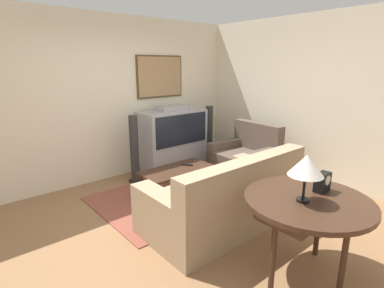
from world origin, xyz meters
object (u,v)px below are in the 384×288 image
object	(u,v)px
coffee_table	(177,171)
couch	(225,201)
armchair	(245,160)
mantel_clock	(322,182)
speaker_tower_right	(209,135)
speaker_tower_left	(134,151)
table_lamp	(306,166)
tv	(173,140)
console_table	(308,206)

from	to	relation	value
coffee_table	couch	bearing A→B (deg)	-95.80
coffee_table	armchair	bearing A→B (deg)	-7.92
mantel_clock	speaker_tower_right	distance (m)	3.38
couch	speaker_tower_left	bearing A→B (deg)	-86.21
speaker_tower_right	table_lamp	bearing A→B (deg)	-120.52
speaker_tower_right	armchair	bearing A→B (deg)	-96.11
coffee_table	speaker_tower_right	size ratio (longest dim) A/B	0.98
tv	console_table	world-z (taller)	tv
mantel_clock	speaker_tower_right	bearing A→B (deg)	64.31
speaker_tower_left	console_table	bearing A→B (deg)	-90.04
mantel_clock	tv	bearing A→B (deg)	78.92
tv	couch	distance (m)	2.17
table_lamp	speaker_tower_left	world-z (taller)	table_lamp
armchair	coffee_table	size ratio (longest dim) A/B	0.94
armchair	table_lamp	world-z (taller)	table_lamp
tv	table_lamp	distance (m)	3.30
mantel_clock	coffee_table	bearing A→B (deg)	90.32
table_lamp	mantel_clock	distance (m)	0.40
coffee_table	mantel_clock	bearing A→B (deg)	-89.68
tv	couch	world-z (taller)	tv
console_table	mantel_clock	xyz separation A→B (m)	(0.24, 0.00, 0.16)
tv	table_lamp	size ratio (longest dim) A/B	2.93
mantel_clock	armchair	bearing A→B (deg)	55.93
couch	speaker_tower_left	distance (m)	1.96
couch	table_lamp	size ratio (longest dim) A/B	4.62
console_table	speaker_tower_left	bearing A→B (deg)	89.96
speaker_tower_left	couch	bearing A→B (deg)	-86.61
armchair	console_table	world-z (taller)	armchair
armchair	mantel_clock	bearing A→B (deg)	-30.83
table_lamp	mantel_clock	bearing A→B (deg)	-0.16
table_lamp	speaker_tower_left	size ratio (longest dim) A/B	0.37
tv	mantel_clock	xyz separation A→B (m)	(-0.61, -3.12, 0.29)
tv	table_lamp	bearing A→B (deg)	-106.76
coffee_table	speaker_tower_right	world-z (taller)	speaker_tower_right
couch	mantel_clock	distance (m)	1.23
couch	speaker_tower_right	size ratio (longest dim) A/B	1.72
coffee_table	console_table	xyz separation A→B (m)	(-0.23, -2.18, 0.34)
armchair	table_lamp	distance (m)	2.72
couch	table_lamp	distance (m)	1.35
armchair	mantel_clock	xyz separation A→B (m)	(-1.35, -1.99, 0.56)
couch	armchair	bearing A→B (deg)	-148.13
tv	table_lamp	xyz separation A→B (m)	(-0.94, -3.12, 0.52)
armchair	speaker_tower_left	world-z (taller)	speaker_tower_left
table_lamp	mantel_clock	world-z (taller)	table_lamp
coffee_table	speaker_tower_left	size ratio (longest dim) A/B	0.98
couch	speaker_tower_right	bearing A→B (deg)	-128.78
console_table	speaker_tower_left	size ratio (longest dim) A/B	0.99
coffee_table	speaker_tower_left	world-z (taller)	speaker_tower_left
armchair	speaker_tower_left	xyz separation A→B (m)	(-1.58, 1.04, 0.23)
armchair	couch	bearing A→B (deg)	-55.29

